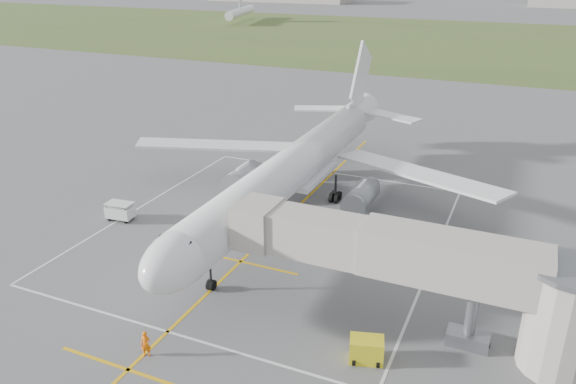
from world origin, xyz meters
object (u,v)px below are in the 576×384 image
at_px(gpu_unit, 366,350).
at_px(baggage_cart, 120,211).
at_px(jet_bridge, 438,272).
at_px(ramp_worker_nose, 146,344).
at_px(ramp_worker_wing, 243,200).
at_px(airliner, 294,168).

distance_m(gpu_unit, baggage_cart, 28.24).
xyz_separation_m(jet_bridge, baggage_cart, (-29.59, 5.90, -3.88)).
relative_size(ramp_worker_nose, ramp_worker_wing, 0.99).
distance_m(airliner, gpu_unit, 22.45).
relative_size(baggage_cart, ramp_worker_wing, 1.48).
bearing_deg(gpu_unit, jet_bridge, 35.82).
relative_size(airliner, ramp_worker_nose, 27.52).
relative_size(airliner, baggage_cart, 18.29).
relative_size(gpu_unit, baggage_cart, 0.90).
xyz_separation_m(baggage_cart, ramp_worker_wing, (9.19, 6.80, -0.00)).
xyz_separation_m(jet_bridge, gpu_unit, (-3.13, -3.98, -3.99)).
xyz_separation_m(baggage_cart, ramp_worker_nose, (14.10, -14.88, -0.02)).
distance_m(airliner, jet_bridge, 21.22).
xyz_separation_m(jet_bridge, ramp_worker_wing, (-20.40, 12.70, -3.88)).
relative_size(gpu_unit, ramp_worker_wing, 1.34).
bearing_deg(jet_bridge, airliner, 137.81).
distance_m(jet_bridge, baggage_cart, 30.42).
xyz_separation_m(airliner, jet_bridge, (15.72, -14.25, 0.35)).
bearing_deg(ramp_worker_wing, airliner, -146.64).
bearing_deg(gpu_unit, ramp_worker_nose, -173.97).
height_order(airliner, jet_bridge, airliner).
height_order(gpu_unit, ramp_worker_nose, ramp_worker_nose).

